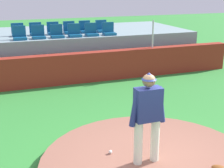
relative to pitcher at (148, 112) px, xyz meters
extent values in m
cylinder|color=#8E5948|center=(0.10, 0.00, -1.13)|extent=(4.26, 4.26, 0.23)
cylinder|color=white|center=(-0.17, 0.00, -0.59)|extent=(0.16, 0.16, 0.86)
cylinder|color=white|center=(0.17, 0.00, -0.59)|extent=(0.16, 0.16, 0.86)
cube|color=navy|center=(0.00, 0.00, 0.15)|extent=(0.49, 0.26, 0.62)
cylinder|color=navy|center=(-0.25, 0.00, 0.11)|extent=(0.22, 0.11, 0.70)
cylinder|color=navy|center=(0.25, 0.00, 0.11)|extent=(0.22, 0.11, 0.70)
sphere|color=#8C6647|center=(0.00, 0.00, 0.59)|extent=(0.24, 0.24, 0.24)
cone|color=navy|center=(0.00, 0.00, 0.67)|extent=(0.27, 0.27, 0.13)
sphere|color=white|center=(-0.54, 0.51, -0.98)|extent=(0.07, 0.07, 0.07)
cube|color=maroon|center=(0.10, 6.17, -0.70)|extent=(12.97, 0.40, 1.10)
cylinder|color=silver|center=(3.25, 6.17, 0.39)|extent=(0.06, 0.06, 1.07)
cube|color=#7F989D|center=(0.10, 9.12, -0.49)|extent=(11.38, 4.48, 1.51)
cube|color=#104F7D|center=(-1.64, 7.32, 0.31)|extent=(0.48, 0.44, 0.10)
cube|color=#104F7D|center=(-1.64, 7.50, 0.56)|extent=(0.48, 0.08, 0.40)
cube|color=#104F7D|center=(-0.95, 7.35, 0.31)|extent=(0.48, 0.44, 0.10)
cube|color=#104F7D|center=(-0.95, 7.53, 0.56)|extent=(0.48, 0.08, 0.40)
cube|color=#104F7D|center=(-0.25, 7.33, 0.31)|extent=(0.48, 0.44, 0.10)
cube|color=#104F7D|center=(-0.25, 7.51, 0.56)|extent=(0.48, 0.08, 0.40)
cube|color=#104F7D|center=(0.44, 7.30, 0.31)|extent=(0.48, 0.44, 0.10)
cube|color=#104F7D|center=(0.44, 7.48, 0.56)|extent=(0.48, 0.08, 0.40)
cube|color=#104F7D|center=(1.13, 7.32, 0.31)|extent=(0.48, 0.44, 0.10)
cube|color=#104F7D|center=(1.13, 7.50, 0.56)|extent=(0.48, 0.08, 0.40)
cube|color=#104F7D|center=(1.87, 7.30, 0.31)|extent=(0.48, 0.44, 0.10)
cube|color=#104F7D|center=(1.87, 7.48, 0.56)|extent=(0.48, 0.08, 0.40)
cube|color=#104F7D|center=(-1.64, 8.26, 0.31)|extent=(0.48, 0.44, 0.10)
cube|color=#104F7D|center=(-1.64, 8.44, 0.56)|extent=(0.48, 0.08, 0.40)
cube|color=#104F7D|center=(-0.93, 8.26, 0.31)|extent=(0.48, 0.44, 0.10)
cube|color=#104F7D|center=(-0.93, 8.44, 0.56)|extent=(0.48, 0.08, 0.40)
cube|color=#104F7D|center=(-0.23, 8.22, 0.31)|extent=(0.48, 0.44, 0.10)
cube|color=#104F7D|center=(-0.23, 8.40, 0.56)|extent=(0.48, 0.08, 0.40)
cube|color=#104F7D|center=(0.45, 8.23, 0.31)|extent=(0.48, 0.44, 0.10)
cube|color=#104F7D|center=(0.45, 8.41, 0.56)|extent=(0.48, 0.08, 0.40)
cube|color=#104F7D|center=(1.13, 8.24, 0.31)|extent=(0.48, 0.44, 0.10)
cube|color=#104F7D|center=(1.13, 8.42, 0.56)|extent=(0.48, 0.08, 0.40)
cube|color=#104F7D|center=(1.87, 8.22, 0.31)|extent=(0.48, 0.44, 0.10)
cube|color=#104F7D|center=(1.87, 8.40, 0.56)|extent=(0.48, 0.08, 0.40)
camera|label=1|loc=(-2.41, -4.71, 2.18)|focal=50.26mm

